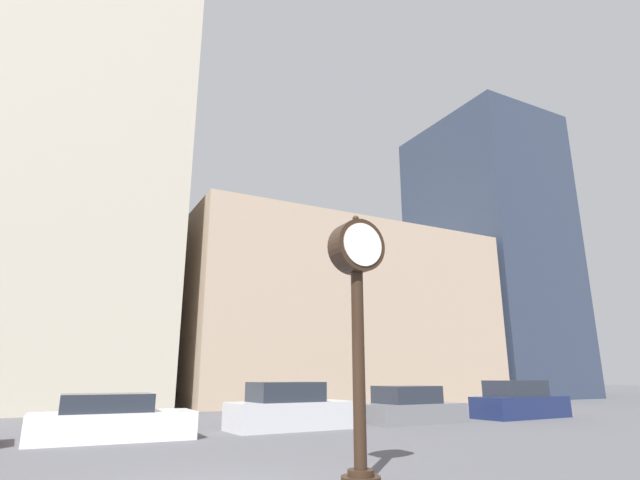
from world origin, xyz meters
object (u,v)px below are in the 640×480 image
at_px(car_white, 112,421).
at_px(car_silver, 290,409).
at_px(street_clock, 357,296).
at_px(car_grey, 410,408).
at_px(car_navy, 519,402).

bearing_deg(car_white, car_silver, 5.26).
bearing_deg(street_clock, car_silver, 73.24).
xyz_separation_m(street_clock, car_white, (-2.97, 7.90, -2.52)).
bearing_deg(car_grey, car_silver, 178.01).
relative_size(car_white, car_silver, 1.02).
xyz_separation_m(street_clock, car_navy, (12.92, 8.02, -2.40)).
distance_m(car_white, car_navy, 15.89).
relative_size(street_clock, car_grey, 1.15).
relative_size(street_clock, car_white, 1.06).
height_order(car_white, car_silver, car_silver).
height_order(car_white, car_navy, car_navy).
height_order(car_silver, car_navy, car_navy).
relative_size(car_white, car_grey, 1.08).
height_order(car_silver, car_grey, car_silver).
distance_m(car_silver, car_grey, 4.93).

